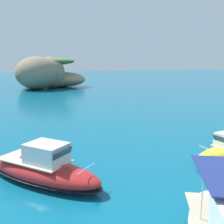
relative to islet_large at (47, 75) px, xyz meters
The scene contains 2 objects.
islet_large is the anchor object (origin of this frame).
motorboat_red 55.66m from the islet_large, 103.39° to the right, with size 6.16×7.46×2.22m.
Camera 1 is at (-12.64, -0.22, 6.37)m, focal length 41.49 mm.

